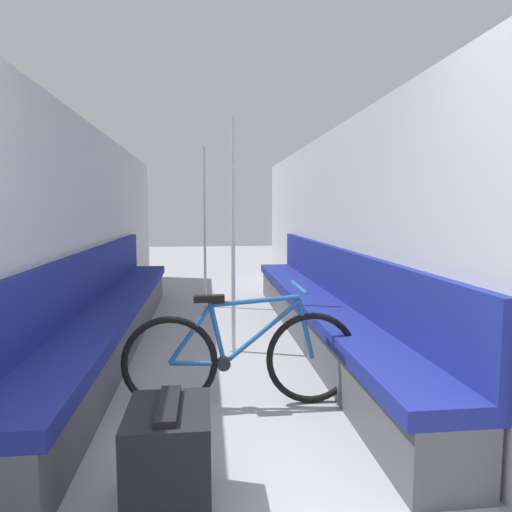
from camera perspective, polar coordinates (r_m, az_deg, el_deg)
wall_left at (r=4.47m, az=-21.25°, el=2.35°), size 0.10×9.44×2.15m
wall_right at (r=4.54m, az=11.31°, el=2.67°), size 0.10×9.44×2.15m
bench_seat_row_left at (r=4.56m, az=-17.60°, el=-7.23°), size 0.48×5.17×0.94m
bench_seat_row_right at (r=4.61m, az=7.89°, el=-6.87°), size 0.48×5.17×0.94m
bicycle at (r=3.11m, az=-1.80°, el=-12.48°), size 1.58×0.46×0.81m
grab_pole_near at (r=4.15m, az=-2.88°, el=1.96°), size 0.08×0.08×2.13m
grab_pole_far at (r=6.13m, az=-6.43°, el=3.21°), size 0.08×0.08×2.13m
luggage_bag at (r=2.21m, az=-10.78°, el=-23.63°), size 0.36×0.44×0.49m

